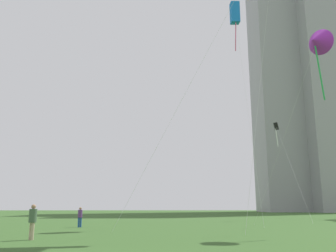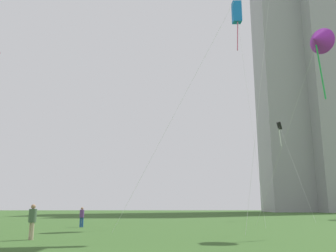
{
  "view_description": "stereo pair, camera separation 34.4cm",
  "coord_description": "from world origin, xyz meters",
  "px_view_note": "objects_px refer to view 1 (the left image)",
  "views": [
    {
      "loc": [
        1.73,
        -10.08,
        1.69
      ],
      "look_at": [
        2.54,
        12.46,
        6.73
      ],
      "focal_mm": 38.4,
      "sensor_mm": 36.0,
      "label": 1
    },
    {
      "loc": [
        2.07,
        -10.09,
        1.69
      ],
      "look_at": [
        2.54,
        12.46,
        6.73
      ],
      "focal_mm": 38.4,
      "sensor_mm": 36.0,
      "label": 2
    }
  ],
  "objects_px": {
    "person_standing_0": "(80,216)",
    "kite_flying_5": "(317,41)",
    "person_standing_2": "(33,219)",
    "kite_flying_6": "(235,13)",
    "distant_highrise_1": "(325,63)",
    "distant_highrise_0": "(292,76)",
    "kite_flying_2": "(276,128)"
  },
  "relations": [
    {
      "from": "person_standing_0",
      "to": "kite_flying_5",
      "type": "height_order",
      "value": "kite_flying_5"
    },
    {
      "from": "person_standing_2",
      "to": "kite_flying_6",
      "type": "xyz_separation_m",
      "value": [
        14.56,
        14.66,
        20.46
      ]
    },
    {
      "from": "kite_flying_5",
      "to": "distant_highrise_1",
      "type": "xyz_separation_m",
      "value": [
        40.91,
        78.81,
        31.77
      ]
    },
    {
      "from": "person_standing_2",
      "to": "distant_highrise_0",
      "type": "distance_m",
      "value": 109.41
    },
    {
      "from": "person_standing_0",
      "to": "person_standing_2",
      "type": "xyz_separation_m",
      "value": [
        -0.18,
        -11.21,
        0.11
      ]
    },
    {
      "from": "distant_highrise_0",
      "to": "kite_flying_2",
      "type": "bearing_deg",
      "value": -110.48
    },
    {
      "from": "distant_highrise_1",
      "to": "kite_flying_6",
      "type": "bearing_deg",
      "value": -123.28
    },
    {
      "from": "person_standing_2",
      "to": "kite_flying_5",
      "type": "distance_m",
      "value": 21.33
    },
    {
      "from": "person_standing_2",
      "to": "kite_flying_6",
      "type": "height_order",
      "value": "kite_flying_6"
    },
    {
      "from": "person_standing_0",
      "to": "distant_highrise_0",
      "type": "bearing_deg",
      "value": -137.41
    },
    {
      "from": "distant_highrise_0",
      "to": "distant_highrise_1",
      "type": "bearing_deg",
      "value": -31.65
    },
    {
      "from": "kite_flying_6",
      "to": "distant_highrise_1",
      "type": "bearing_deg",
      "value": 57.0
    },
    {
      "from": "kite_flying_5",
      "to": "kite_flying_2",
      "type": "bearing_deg",
      "value": 78.21
    },
    {
      "from": "kite_flying_2",
      "to": "kite_flying_6",
      "type": "height_order",
      "value": "kite_flying_6"
    },
    {
      "from": "person_standing_0",
      "to": "kite_flying_2",
      "type": "xyz_separation_m",
      "value": [
        22.08,
        15.17,
        10.82
      ]
    },
    {
      "from": "kite_flying_6",
      "to": "distant_highrise_0",
      "type": "relative_size",
      "value": 0.27
    },
    {
      "from": "person_standing_0",
      "to": "kite_flying_5",
      "type": "xyz_separation_m",
      "value": [
        17.26,
        -7.91,
        11.94
      ]
    },
    {
      "from": "kite_flying_5",
      "to": "distant_highrise_1",
      "type": "bearing_deg",
      "value": 62.56
    },
    {
      "from": "kite_flying_5",
      "to": "distant_highrise_0",
      "type": "distance_m",
      "value": 95.48
    },
    {
      "from": "person_standing_2",
      "to": "distant_highrise_1",
      "type": "distance_m",
      "value": 109.75
    },
    {
      "from": "person_standing_0",
      "to": "distant_highrise_0",
      "type": "height_order",
      "value": "distant_highrise_0"
    },
    {
      "from": "distant_highrise_0",
      "to": "distant_highrise_1",
      "type": "relative_size",
      "value": 0.95
    },
    {
      "from": "kite_flying_5",
      "to": "kite_flying_6",
      "type": "relative_size",
      "value": 0.61
    },
    {
      "from": "person_standing_2",
      "to": "kite_flying_2",
      "type": "distance_m",
      "value": 36.13
    },
    {
      "from": "kite_flying_2",
      "to": "kite_flying_6",
      "type": "relative_size",
      "value": 0.55
    },
    {
      "from": "kite_flying_5",
      "to": "distant_highrise_1",
      "type": "distance_m",
      "value": 94.31
    },
    {
      "from": "kite_flying_2",
      "to": "distant_highrise_1",
      "type": "bearing_deg",
      "value": 57.07
    },
    {
      "from": "distant_highrise_0",
      "to": "person_standing_0",
      "type": "bearing_deg",
      "value": -119.17
    },
    {
      "from": "kite_flying_5",
      "to": "distant_highrise_1",
      "type": "relative_size",
      "value": 0.16
    },
    {
      "from": "distant_highrise_1",
      "to": "distant_highrise_0",
      "type": "bearing_deg",
      "value": 144.17
    },
    {
      "from": "person_standing_2",
      "to": "kite_flying_6",
      "type": "distance_m",
      "value": 29.07
    },
    {
      "from": "kite_flying_6",
      "to": "person_standing_0",
      "type": "bearing_deg",
      "value": -166.51
    }
  ]
}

